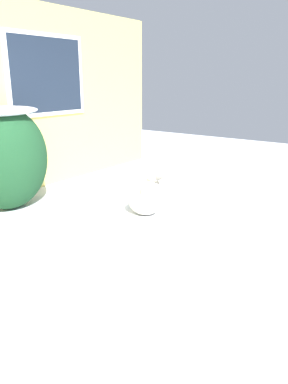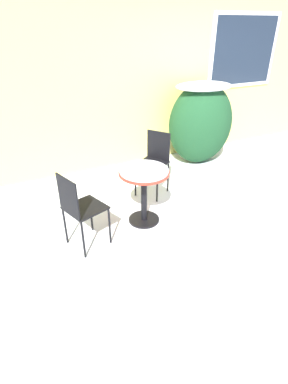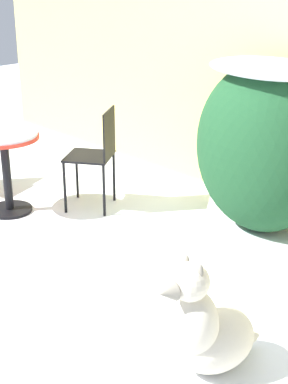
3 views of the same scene
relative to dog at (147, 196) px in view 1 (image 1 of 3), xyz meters
name	(u,v)px [view 1 (image 1 of 3)]	position (x,y,z in m)	size (l,w,h in m)	color
ground_plane	(85,243)	(-1.13, 0.03, -0.26)	(16.00, 16.00, 0.00)	white
shrub_left	(7,156)	(-0.87, 1.70, 0.47)	(1.18, 0.87, 1.39)	#194223
dog	(147,196)	(0.00, 0.00, 0.00)	(0.47, 0.70, 0.71)	beige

